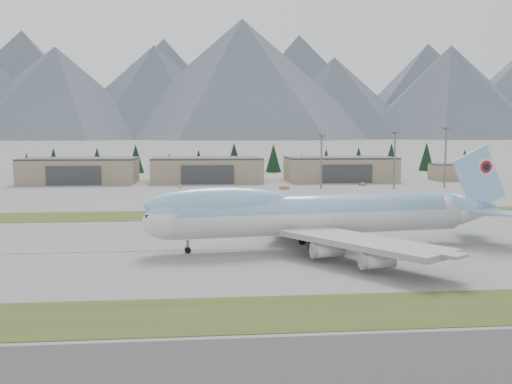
{
  "coord_description": "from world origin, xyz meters",
  "views": [
    {
      "loc": [
        -17.81,
        -103.21,
        21.2
      ],
      "look_at": [
        -5.34,
        25.12,
        8.0
      ],
      "focal_mm": 40.0,
      "sensor_mm": 36.0,
      "label": 1
    }
  ],
  "objects": [
    {
      "name": "ground",
      "position": [
        0.0,
        0.0,
        0.0
      ],
      "size": [
        7000.0,
        7000.0,
        0.0
      ],
      "primitive_type": "plane",
      "color": "#60605E",
      "rests_on": "ground"
    },
    {
      "name": "grass_strip_near",
      "position": [
        0.0,
        -38.0,
        0.0
      ],
      "size": [
        400.0,
        14.0,
        0.08
      ],
      "primitive_type": "cube",
      "color": "#374A1A",
      "rests_on": "ground"
    },
    {
      "name": "grass_strip_far",
      "position": [
        0.0,
        45.0,
        0.0
      ],
      "size": [
        400.0,
        18.0,
        0.08
      ],
      "primitive_type": "cube",
      "color": "#374A1A",
      "rests_on": "ground"
    },
    {
      "name": "taxiway_line_main",
      "position": [
        0.0,
        0.0,
        0.0
      ],
      "size": [
        400.0,
        0.4,
        0.02
      ],
      "primitive_type": "cube",
      "color": "orange",
      "rests_on": "ground"
    },
    {
      "name": "boeing_747_freighter",
      "position": [
        3.34,
        0.41,
        6.3
      ],
      "size": [
        72.77,
        62.2,
        19.11
      ],
      "rotation": [
        0.0,
        0.0,
        0.12
      ],
      "color": "silver",
      "rests_on": "ground"
    },
    {
      "name": "hangar_left",
      "position": [
        -70.0,
        149.9,
        5.39
      ],
      "size": [
        48.0,
        26.6,
        10.8
      ],
      "color": "gray",
      "rests_on": "ground"
    },
    {
      "name": "hangar_center",
      "position": [
        -15.0,
        149.9,
        5.39
      ],
      "size": [
        48.0,
        26.6,
        10.8
      ],
      "color": "gray",
      "rests_on": "ground"
    },
    {
      "name": "hangar_right",
      "position": [
        45.0,
        149.9,
        5.39
      ],
      "size": [
        48.0,
        26.6,
        10.8
      ],
      "color": "gray",
      "rests_on": "ground"
    },
    {
      "name": "control_shed",
      "position": [
        95.0,
        148.0,
        3.8
      ],
      "size": [
        14.0,
        12.0,
        7.6
      ],
      "color": "gray",
      "rests_on": "ground"
    },
    {
      "name": "floodlight_masts",
      "position": [
        18.33,
        112.27,
        15.57
      ],
      "size": [
        172.52,
        4.73,
        23.63
      ],
      "color": "slate",
      "rests_on": "ground"
    },
    {
      "name": "service_vehicle_a",
      "position": [
        -26.16,
        123.53,
        0.0
      ],
      "size": [
        2.12,
        3.43,
        1.09
      ],
      "primitive_type": "imported",
      "rotation": [
        0.0,
        0.0,
        0.28
      ],
      "color": "silver",
      "rests_on": "ground"
    },
    {
      "name": "service_vehicle_b",
      "position": [
        14.1,
        112.45,
        0.0
      ],
      "size": [
        4.32,
        2.36,
        1.35
      ],
      "primitive_type": "imported",
      "rotation": [
        0.0,
        0.0,
        1.81
      ],
      "color": "#B17E2C",
      "rests_on": "ground"
    },
    {
      "name": "service_vehicle_c",
      "position": [
        48.56,
        125.42,
        0.0
      ],
      "size": [
        2.65,
        4.35,
        1.18
      ],
      "primitive_type": "imported",
      "rotation": [
        0.0,
        0.0,
        0.26
      ],
      "color": "#A5A5A9",
      "rests_on": "ground"
    },
    {
      "name": "conifer_belt",
      "position": [
        14.1,
        212.14,
        7.24
      ],
      "size": [
        266.74,
        13.93,
        16.51
      ],
      "color": "black",
      "rests_on": "ground"
    },
    {
      "name": "mountain_ridge_front",
      "position": [
        -44.0,
        2197.41,
        221.5
      ],
      "size": [
        4294.44,
        1202.33,
        494.66
      ],
      "color": "#46505E",
      "rests_on": "ground"
    },
    {
      "name": "mountain_ridge_rear",
      "position": [
        117.09,
        2900.0,
        267.56
      ],
      "size": [
        4512.36,
        1071.1,
        535.55
      ],
      "color": "#46505E",
      "rests_on": "ground"
    }
  ]
}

